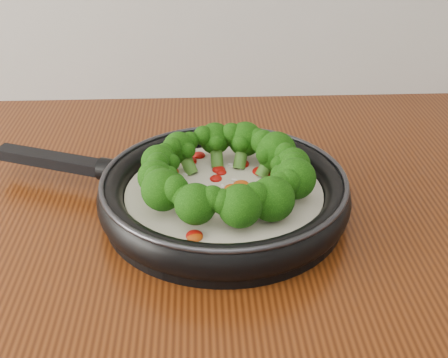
{
  "coord_description": "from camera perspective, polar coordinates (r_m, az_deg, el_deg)",
  "views": [
    {
      "loc": [
        0.09,
        0.46,
        1.31
      ],
      "look_at": [
        0.12,
        1.09,
        0.95
      ],
      "focal_mm": 46.18,
      "sensor_mm": 36.0,
      "label": 1
    }
  ],
  "objects": [
    {
      "name": "skillet",
      "position": [
        0.73,
        -0.04,
        -0.98
      ],
      "size": [
        0.53,
        0.41,
        0.09
      ],
      "color": "black",
      "rests_on": "counter"
    }
  ]
}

